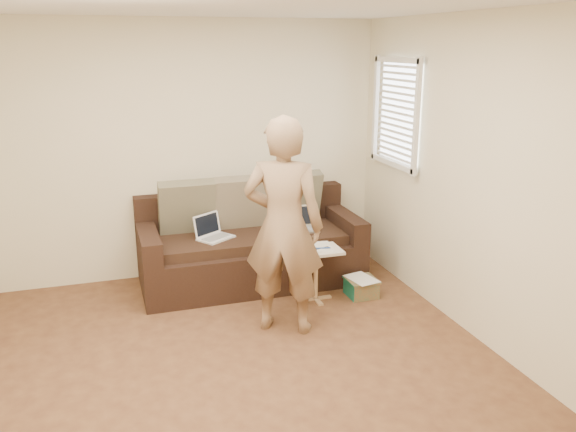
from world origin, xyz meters
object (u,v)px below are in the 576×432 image
object	(u,v)px
side_table	(316,275)
striped_box	(361,287)
drinking_glass	(296,243)
sofa	(251,242)
laptop_silver	(302,231)
laptop_white	(216,239)
person	(284,226)

from	to	relation	value
side_table	striped_box	xyz separation A→B (m)	(0.45, -0.06, -0.16)
striped_box	drinking_glass	bearing A→B (deg)	169.05
drinking_glass	striped_box	size ratio (longest dim) A/B	0.42
sofa	side_table	world-z (taller)	sofa
sofa	laptop_silver	size ratio (longest dim) A/B	6.69
striped_box	laptop_white	bearing A→B (deg)	154.50
laptop_silver	person	world-z (taller)	person
laptop_white	person	size ratio (longest dim) A/B	0.18
laptop_silver	side_table	world-z (taller)	laptop_silver
sofa	drinking_glass	distance (m)	0.65
sofa	side_table	xyz separation A→B (m)	(0.47, -0.62, -0.17)
person	striped_box	size ratio (longest dim) A/B	6.38
sofa	side_table	size ratio (longest dim) A/B	4.32
person	side_table	size ratio (longest dim) A/B	3.60
sofa	laptop_white	distance (m)	0.39
person	side_table	world-z (taller)	person
laptop_silver	striped_box	bearing A→B (deg)	-51.16
laptop_silver	drinking_glass	distance (m)	0.53
sofa	laptop_silver	world-z (taller)	sofa
side_table	drinking_glass	world-z (taller)	drinking_glass
laptop_silver	person	xyz separation A→B (m)	(-0.51, -1.01, 0.40)
side_table	sofa	bearing A→B (deg)	126.75
laptop_white	side_table	size ratio (longest dim) A/B	0.64
sofa	person	world-z (taller)	person
laptop_silver	side_table	xyz separation A→B (m)	(-0.05, -0.55, -0.27)
sofa	laptop_white	size ratio (longest dim) A/B	6.71
sofa	laptop_white	xyz separation A→B (m)	(-0.37, -0.07, 0.10)
laptop_silver	side_table	bearing A→B (deg)	-89.91
laptop_silver	laptop_white	distance (m)	0.88
sofa	drinking_glass	world-z (taller)	sofa
person	drinking_glass	xyz separation A→B (m)	(0.28, 0.53, -0.35)
drinking_glass	sofa	bearing A→B (deg)	117.17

